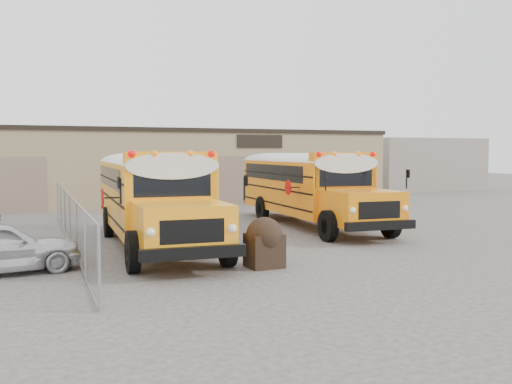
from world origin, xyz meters
name	(u,v)px	position (x,y,z in m)	size (l,w,h in m)	color
ground	(262,248)	(0.00, 0.00, 0.00)	(120.00, 120.00, 0.00)	#423F3D
warehouse	(147,165)	(0.00, 19.99, 2.37)	(30.20, 10.20, 4.67)	#8B7B56
chainlink_fence	(70,220)	(-6.00, 3.00, 0.90)	(0.07, 18.07, 1.81)	gray
distant_building_right	(410,164)	(24.00, 24.00, 2.20)	(10.00, 8.00, 4.40)	gray
school_bus_left	(128,181)	(-3.01, 9.00, 1.91)	(3.57, 11.36, 3.30)	#FF9C15
school_bus_right	(257,176)	(4.51, 11.74, 1.89)	(3.58, 11.29, 3.27)	orange
tarp_bundle	(264,242)	(-1.17, -3.01, 0.73)	(1.04, 1.04, 1.42)	black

